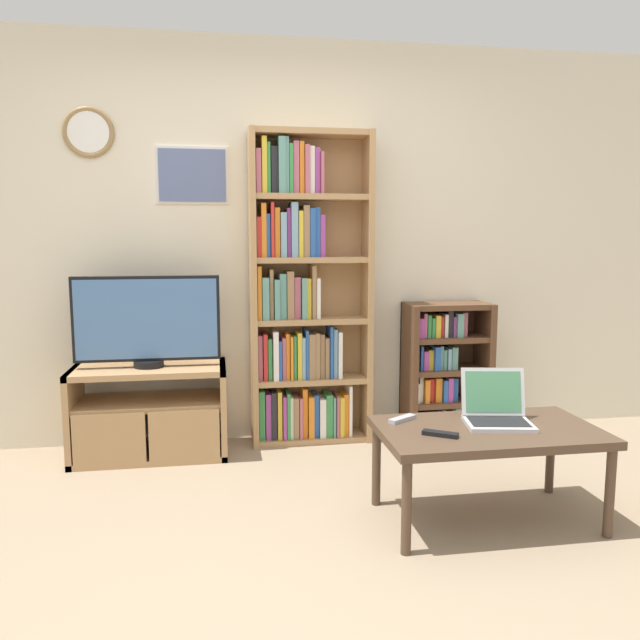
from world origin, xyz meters
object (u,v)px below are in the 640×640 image
Objects in this scene: television at (147,321)px; coffee_table at (488,437)px; bookshelf_tall at (302,298)px; bookshelf_short at (441,370)px; tv_stand at (150,411)px; remote_far_from_laptop at (440,434)px; laptop at (496,410)px; remote_near_laptop at (402,419)px.

television is 0.84× the size of coffee_table.
bookshelf_tall is at bearing 118.05° from coffee_table.
tv_stand is at bearing -176.58° from bookshelf_short.
bookshelf_short is (0.95, -0.03, -0.50)m from bookshelf_tall.
coffee_table is at bearing -35.14° from television.
remote_far_from_laptop is (1.40, -1.25, 0.18)m from tv_stand.
tv_stand is at bearing 158.00° from laptop.
bookshelf_short is at bearing 3.45° from television.
bookshelf_tall is at bearing 178.23° from bookshelf_short.
television is 5.48× the size of remote_near_laptop.
remote_near_laptop is 0.27m from remote_far_from_laptop.
tv_stand is 5.86× the size of remote_far_from_laptop.
tv_stand is 2.04m from coffee_table.
laptop is 2.22× the size of remote_near_laptop.
remote_far_from_laptop is at bearing -72.76° from bookshelf_tall.
coffee_table is 0.14m from laptop.
remote_near_laptop is (1.30, -1.00, -0.38)m from television.
bookshelf_short is at bearing 92.29° from laptop.
remote_near_laptop is at bearing 155.44° from coffee_table.
remote_near_laptop is at bearing -73.85° from bookshelf_tall.
remote_near_laptop is (0.33, -1.15, -0.48)m from bookshelf_tall.
remote_near_laptop is at bearing 55.25° from remote_far_from_laptop.
bookshelf_tall is 1.59m from coffee_table.
remote_far_from_laptop is at bearing -145.74° from laptop.
tv_stand reaches higher than remote_near_laptop.
bookshelf_tall is 1.29m from remote_near_laptop.
bookshelf_tall reaches higher than remote_far_from_laptop.
television reaches higher than remote_near_laptop.
television is 1.95m from bookshelf_short.
coffee_table is (1.67, -1.17, 0.13)m from tv_stand.
laptop is at bearing -32.56° from television.
laptop is 0.45m from remote_near_laptop.
remote_near_laptop is (1.30, -1.00, 0.18)m from tv_stand.
television is 2.47× the size of laptop.
bookshelf_short is 0.88× the size of coffee_table.
tv_stand reaches higher than coffee_table.
television is at bearing 19.14° from remote_near_laptop.
bookshelf_tall is 2.22× the size of bookshelf_short.
bookshelf_short reaches higher than laptop.
tv_stand is 1.07× the size of television.
television is 2.08m from coffee_table.
bookshelf_short is at bearing 3.42° from tv_stand.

